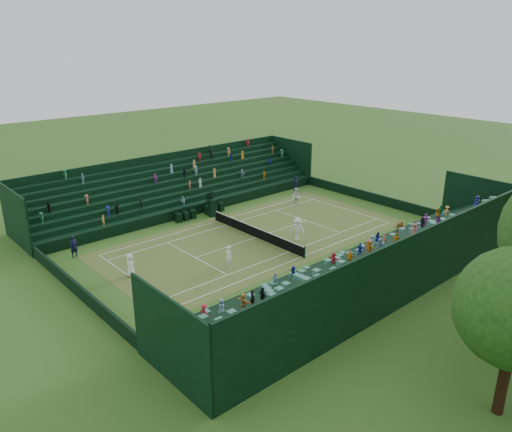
{
  "coord_description": "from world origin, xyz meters",
  "views": [
    {
      "loc": [
        30.15,
        -26.61,
        16.33
      ],
      "look_at": [
        0.0,
        0.0,
        2.0
      ],
      "focal_mm": 35.0,
      "sensor_mm": 36.0,
      "label": 1
    }
  ],
  "objects_px": {
    "tennis_net": "(256,232)",
    "player_far_west": "(296,197)",
    "player_far_east": "(297,229)",
    "umpire_chair": "(212,205)",
    "player_near_west": "(130,265)",
    "player_near_east": "(229,257)"
  },
  "relations": [
    {
      "from": "tennis_net",
      "to": "player_far_west",
      "type": "distance_m",
      "value": 10.01
    },
    {
      "from": "tennis_net",
      "to": "player_far_west",
      "type": "relative_size",
      "value": 6.44
    },
    {
      "from": "player_far_east",
      "to": "player_near_east",
      "type": "bearing_deg",
      "value": -114.26
    },
    {
      "from": "tennis_net",
      "to": "umpire_chair",
      "type": "relative_size",
      "value": 4.57
    },
    {
      "from": "tennis_net",
      "to": "player_near_east",
      "type": "height_order",
      "value": "player_near_east"
    },
    {
      "from": "player_near_west",
      "to": "player_far_east",
      "type": "distance_m",
      "value": 14.39
    },
    {
      "from": "tennis_net",
      "to": "player_far_east",
      "type": "height_order",
      "value": "player_far_east"
    },
    {
      "from": "tennis_net",
      "to": "player_near_east",
      "type": "bearing_deg",
      "value": -60.12
    },
    {
      "from": "umpire_chair",
      "to": "player_near_east",
      "type": "xyz_separation_m",
      "value": [
        10.19,
        -5.98,
        -0.2
      ]
    },
    {
      "from": "player_far_west",
      "to": "player_far_east",
      "type": "relative_size",
      "value": 0.89
    },
    {
      "from": "player_far_west",
      "to": "player_far_east",
      "type": "xyz_separation_m",
      "value": [
        6.81,
        -6.85,
        0.11
      ]
    },
    {
      "from": "player_near_west",
      "to": "tennis_net",
      "type": "bearing_deg",
      "value": -75.47
    },
    {
      "from": "umpire_chair",
      "to": "player_far_east",
      "type": "height_order",
      "value": "umpire_chair"
    },
    {
      "from": "player_far_east",
      "to": "player_near_west",
      "type": "bearing_deg",
      "value": -130.13
    },
    {
      "from": "player_near_west",
      "to": "player_near_east",
      "type": "relative_size",
      "value": 0.98
    },
    {
      "from": "tennis_net",
      "to": "player_far_east",
      "type": "xyz_separation_m",
      "value": [
        2.75,
        2.29,
        0.49
      ]
    },
    {
      "from": "umpire_chair",
      "to": "tennis_net",
      "type": "bearing_deg",
      "value": -3.94
    },
    {
      "from": "umpire_chair",
      "to": "player_far_east",
      "type": "distance_m",
      "value": 9.94
    },
    {
      "from": "player_near_east",
      "to": "player_far_east",
      "type": "relative_size",
      "value": 0.88
    },
    {
      "from": "tennis_net",
      "to": "player_far_east",
      "type": "distance_m",
      "value": 3.61
    },
    {
      "from": "umpire_chair",
      "to": "player_far_west",
      "type": "height_order",
      "value": "umpire_chair"
    },
    {
      "from": "player_near_east",
      "to": "player_far_east",
      "type": "bearing_deg",
      "value": -85.23
    }
  ]
}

